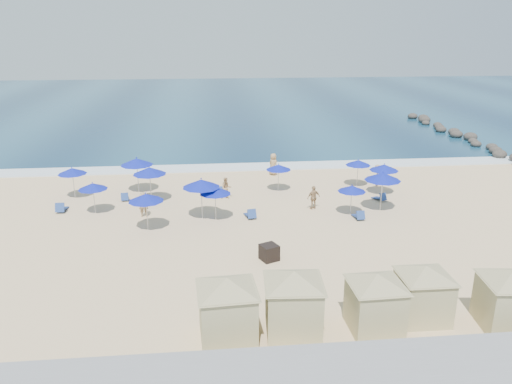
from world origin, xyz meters
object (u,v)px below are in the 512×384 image
Objects in this scene: cabana_4 at (510,291)px; umbrella_3 at (146,198)px; rock_jetty at (461,136)px; umbrella_1 at (93,186)px; umbrella_5 at (201,183)px; cabana_3 at (424,285)px; umbrella_6 at (215,191)px; beachgoer_4 at (273,164)px; umbrella_10 at (384,167)px; umbrella_2 at (137,162)px; umbrella_11 at (383,177)px; umbrella_9 at (358,163)px; beachgoer_3 at (377,175)px; cabana_0 at (227,300)px; trash_bin at (269,252)px; umbrella_7 at (278,167)px; beachgoer_0 at (143,204)px; cabana_1 at (294,293)px; cabana_2 at (376,294)px; umbrella_0 at (72,171)px; beachgoer_2 at (314,198)px; beachgoer_1 at (226,188)px; umbrella_4 at (149,171)px; umbrella_8 at (352,189)px.

cabana_4 is 19.69m from umbrella_3.
rock_jetty is 38.32m from cabana_4.
umbrella_5 reaches higher than umbrella_1.
umbrella_5 reaches higher than cabana_3.
umbrella_6 is 1.24× the size of beachgoer_4.
umbrella_1 is 20.31m from umbrella_10.
cabana_4 is at bearing -37.02° from umbrella_3.
umbrella_2 is 0.99× the size of umbrella_11.
umbrella_9 is 7.19m from beachgoer_4.
beachgoer_3 is (0.32, 2.20, -1.24)m from umbrella_10.
cabana_0 is 1.72× the size of umbrella_2.
cabana_4 is (-15.86, -34.86, 1.26)m from rock_jetty.
umbrella_7 is at bearing 55.41° from trash_bin.
umbrella_1 is at bearing 175.98° from umbrella_11.
umbrella_9 is 16.49m from beachgoer_0.
cabana_1 is at bearing -77.29° from umbrella_6.
umbrella_11 is at bearing -4.02° from umbrella_1.
umbrella_3 is at bearing -40.81° from umbrella_1.
cabana_2 is 24.32m from umbrella_0.
trash_bin is 0.46× the size of beachgoer_4.
umbrella_0 is 10.49m from umbrella_5.
rock_jetty is 9.75× the size of umbrella_5.
beachgoer_3 is (6.00, 4.71, 0.01)m from beachgoer_2.
umbrella_10 is at bearing -8.24° from beachgoer_1.
trash_bin is at bearing -124.60° from umbrella_9.
umbrella_1 is (-10.76, 14.55, 0.20)m from cabana_1.
umbrella_2 is 2.63m from umbrella_4.
umbrella_6 is at bearing -162.56° from umbrella_10.
trash_bin is at bearing 141.47° from cabana_4.
umbrella_8 is at bearing 56.17° from cabana_0.
trash_bin is 0.41× the size of umbrella_8.
umbrella_10 is at bearing -170.00° from beachgoer_0.
umbrella_0 is at bearing 164.29° from umbrella_8.
cabana_4 is at bearing -40.58° from umbrella_0.
umbrella_0 reaches higher than beachgoer_0.
cabana_3 is at bearing -0.78° from beachgoer_3.
umbrella_6 is 4.88m from beachgoer_0.
rock_jetty is 11.17× the size of umbrella_10.
umbrella_2 is at bearing -40.40° from beachgoer_2.
umbrella_11 is (16.65, -5.59, 0.03)m from umbrella_2.
cabana_0 is at bearing -128.28° from rock_jetty.
umbrella_2 is 1.27× the size of umbrella_7.
cabana_2 is 2.32m from cabana_3.
trash_bin is at bearing 132.87° from cabana_3.
cabana_2 reaches higher than beachgoer_1.
cabana_2 is 2.02× the size of umbrella_1.
umbrella_1 reaches higher than beachgoer_2.
cabana_0 reaches higher than umbrella_7.
beachgoer_3 reaches higher than rock_jetty.
cabana_0 is at bearing 109.73° from beachgoer_0.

